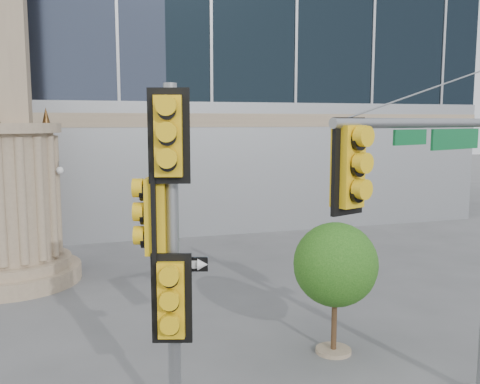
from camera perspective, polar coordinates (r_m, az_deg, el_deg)
name	(u,v)px	position (r m, az deg, el deg)	size (l,w,h in m)	color
monument	(1,109)	(18.31, -24.13, 8.04)	(4.40, 4.40, 16.60)	gray
main_signal_pole	(462,202)	(9.62, 22.57, -1.04)	(4.56, 2.07, 6.15)	slate
secondary_signal_pole	(168,236)	(8.44, -7.72, -4.72)	(0.99, 0.91, 5.73)	slate
street_tree	(337,268)	(12.07, 10.26, -7.96)	(1.90, 1.86, 2.96)	gray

